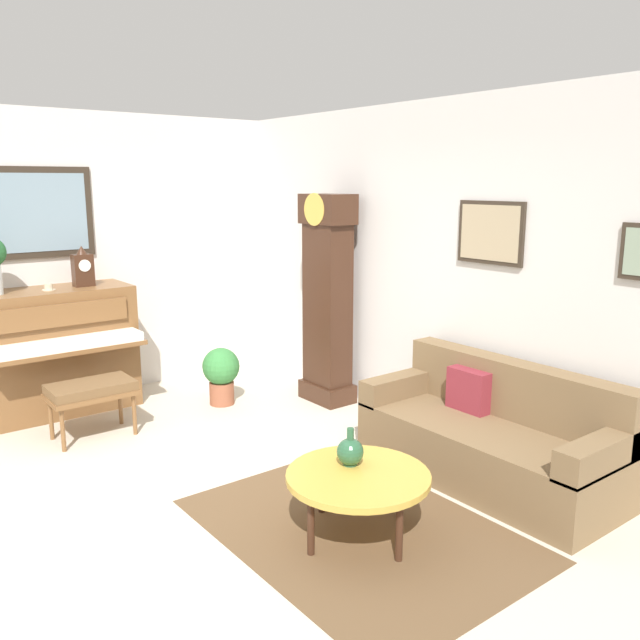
% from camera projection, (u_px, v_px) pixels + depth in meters
% --- Properties ---
extents(ground_plane, '(6.40, 6.00, 0.10)m').
position_uv_depth(ground_plane, '(177.00, 501.00, 4.59)').
color(ground_plane, beige).
extents(wall_left, '(0.13, 4.90, 2.80)m').
position_uv_depth(wall_left, '(50.00, 258.00, 6.30)').
color(wall_left, silver).
rests_on(wall_left, ground_plane).
extents(wall_back, '(5.30, 0.13, 2.80)m').
position_uv_depth(wall_back, '(424.00, 267.00, 5.72)').
color(wall_back, silver).
rests_on(wall_back, ground_plane).
extents(area_rug, '(2.10, 1.50, 0.01)m').
position_uv_depth(area_rug, '(357.00, 529.00, 4.12)').
color(area_rug, brown).
rests_on(area_rug, ground_plane).
extents(piano, '(0.87, 1.44, 1.17)m').
position_uv_depth(piano, '(54.00, 351.00, 6.10)').
color(piano, brown).
rests_on(piano, ground_plane).
extents(piano_bench, '(0.42, 0.70, 0.48)m').
position_uv_depth(piano_bench, '(91.00, 391.00, 5.53)').
color(piano_bench, brown).
rests_on(piano_bench, ground_plane).
extents(grandfather_clock, '(0.52, 0.34, 2.03)m').
position_uv_depth(grandfather_clock, '(327.00, 305.00, 6.36)').
color(grandfather_clock, '#3D2316').
rests_on(grandfather_clock, ground_plane).
extents(couch, '(1.90, 0.80, 0.84)m').
position_uv_depth(couch, '(491.00, 437.00, 4.78)').
color(couch, brown).
rests_on(couch, ground_plane).
extents(coffee_table, '(0.88, 0.88, 0.41)m').
position_uv_depth(coffee_table, '(358.00, 478.00, 3.98)').
color(coffee_table, gold).
rests_on(coffee_table, ground_plane).
extents(mantel_clock, '(0.13, 0.18, 0.38)m').
position_uv_depth(mantel_clock, '(83.00, 268.00, 6.14)').
color(mantel_clock, '#3D2316').
rests_on(mantel_clock, piano).
extents(teacup, '(0.12, 0.12, 0.06)m').
position_uv_depth(teacup, '(49.00, 288.00, 5.93)').
color(teacup, beige).
rests_on(teacup, piano).
extents(green_jug, '(0.17, 0.17, 0.24)m').
position_uv_depth(green_jug, '(350.00, 452.00, 4.08)').
color(green_jug, '#234C33').
rests_on(green_jug, coffee_table).
extents(potted_plant, '(0.36, 0.36, 0.56)m').
position_uv_depth(potted_plant, '(221.00, 372.00, 6.38)').
color(potted_plant, '#935138').
rests_on(potted_plant, ground_plane).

